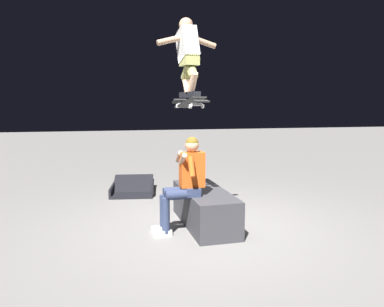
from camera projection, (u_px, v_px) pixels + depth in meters
ground_plane at (206, 226)px, 5.71m from camera, size 40.00×40.00×0.00m
ledge_box_main at (205, 207)px, 5.73m from camera, size 1.70×0.70×0.54m
person_sitting_on_ledge at (184, 179)px, 5.34m from camera, size 0.59×0.76×1.37m
skateboard at (189, 103)px, 5.35m from camera, size 1.04×0.35×0.16m
skater_airborne at (188, 54)px, 5.31m from camera, size 0.63×0.89×1.12m
kicker_ramp at (133, 190)px, 7.79m from camera, size 1.17×0.98×0.38m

